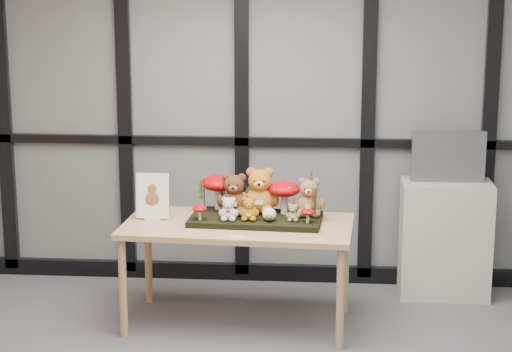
# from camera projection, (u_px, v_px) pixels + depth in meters

# --- Properties ---
(room_shell) EXTENTS (5.00, 5.00, 5.00)m
(room_shell) POSITION_uv_depth(u_px,v_px,m) (291.00, 107.00, 4.10)
(room_shell) COLOR beige
(room_shell) RESTS_ON floor
(glass_partition) EXTENTS (4.90, 0.06, 2.78)m
(glass_partition) POSITION_uv_depth(u_px,v_px,m) (305.00, 91.00, 6.56)
(glass_partition) COLOR #2D383F
(glass_partition) RESTS_ON floor
(display_table) EXTENTS (1.50, 0.82, 0.68)m
(display_table) POSITION_uv_depth(u_px,v_px,m) (238.00, 234.00, 5.92)
(display_table) COLOR tan
(display_table) RESTS_ON floor
(diorama_tray) EXTENTS (0.86, 0.47, 0.04)m
(diorama_tray) POSITION_uv_depth(u_px,v_px,m) (256.00, 219.00, 5.94)
(diorama_tray) COLOR black
(diorama_tray) RESTS_ON display_table
(bear_pooh_yellow) EXTENTS (0.27, 0.24, 0.33)m
(bear_pooh_yellow) POSITION_uv_depth(u_px,v_px,m) (260.00, 188.00, 5.98)
(bear_pooh_yellow) COLOR #BD6C1F
(bear_pooh_yellow) RESTS_ON diorama_tray
(bear_brown_medium) EXTENTS (0.24, 0.22, 0.29)m
(bear_brown_medium) POSITION_uv_depth(u_px,v_px,m) (234.00, 191.00, 5.97)
(bear_brown_medium) COLOR #4F2C17
(bear_brown_medium) RESTS_ON diorama_tray
(bear_tan_back) EXTENTS (0.22, 0.20, 0.27)m
(bear_tan_back) POSITION_uv_depth(u_px,v_px,m) (309.00, 195.00, 5.93)
(bear_tan_back) COLOR olive
(bear_tan_back) RESTS_ON diorama_tray
(bear_small_yellow) EXTENTS (0.13, 0.12, 0.17)m
(bear_small_yellow) POSITION_uv_depth(u_px,v_px,m) (249.00, 207.00, 5.83)
(bear_small_yellow) COLOR #B36A0B
(bear_small_yellow) RESTS_ON diorama_tray
(bear_white_bow) EXTENTS (0.13, 0.12, 0.17)m
(bear_white_bow) POSITION_uv_depth(u_px,v_px,m) (229.00, 207.00, 5.83)
(bear_white_bow) COLOR silver
(bear_white_bow) RESTS_ON diorama_tray
(bear_beige_small) EXTENTS (0.10, 0.09, 0.12)m
(bear_beige_small) POSITION_uv_depth(u_px,v_px,m) (293.00, 211.00, 5.82)
(bear_beige_small) COLOR #91764F
(bear_beige_small) RESTS_ON diorama_tray
(plush_cream_hedgehog) EXTENTS (0.07, 0.07, 0.09)m
(plush_cream_hedgehog) POSITION_uv_depth(u_px,v_px,m) (269.00, 214.00, 5.82)
(plush_cream_hedgehog) COLOR silver
(plush_cream_hedgehog) RESTS_ON diorama_tray
(mushroom_back_left) EXTENTS (0.22, 0.22, 0.25)m
(mushroom_back_left) POSITION_uv_depth(u_px,v_px,m) (219.00, 191.00, 6.09)
(mushroom_back_left) COLOR #960408
(mushroom_back_left) RESTS_ON diorama_tray
(mushroom_back_right) EXTENTS (0.21, 0.21, 0.23)m
(mushroom_back_right) POSITION_uv_depth(u_px,v_px,m) (284.00, 196.00, 5.98)
(mushroom_back_right) COLOR #960408
(mushroom_back_right) RESTS_ON diorama_tray
(mushroom_front_left) EXTENTS (0.09, 0.09, 0.10)m
(mushroom_front_left) POSITION_uv_depth(u_px,v_px,m) (200.00, 212.00, 5.84)
(mushroom_front_left) COLOR #960408
(mushroom_front_left) RESTS_ON diorama_tray
(mushroom_front_right) EXTENTS (0.09, 0.09, 0.10)m
(mushroom_front_right) POSITION_uv_depth(u_px,v_px,m) (308.00, 215.00, 5.78)
(mushroom_front_right) COLOR #960408
(mushroom_front_right) RESTS_ON diorama_tray
(sprig_green_far_left) EXTENTS (0.05, 0.05, 0.21)m
(sprig_green_far_left) POSITION_uv_depth(u_px,v_px,m) (204.00, 194.00, 6.06)
(sprig_green_far_left) COLOR #14380C
(sprig_green_far_left) RESTS_ON diorama_tray
(sprig_green_mid_left) EXTENTS (0.05, 0.05, 0.23)m
(sprig_green_mid_left) POSITION_uv_depth(u_px,v_px,m) (225.00, 192.00, 6.09)
(sprig_green_mid_left) COLOR #14380C
(sprig_green_mid_left) RESTS_ON diorama_tray
(sprig_dry_far_right) EXTENTS (0.05, 0.05, 0.29)m
(sprig_dry_far_right) POSITION_uv_depth(u_px,v_px,m) (311.00, 193.00, 5.94)
(sprig_dry_far_right) COLOR brown
(sprig_dry_far_right) RESTS_ON diorama_tray
(sprig_dry_mid_right) EXTENTS (0.05, 0.05, 0.20)m
(sprig_dry_mid_right) POSITION_uv_depth(u_px,v_px,m) (315.00, 204.00, 5.84)
(sprig_dry_mid_right) COLOR brown
(sprig_dry_mid_right) RESTS_ON diorama_tray
(sprig_green_centre) EXTENTS (0.05, 0.05, 0.16)m
(sprig_green_centre) POSITION_uv_depth(u_px,v_px,m) (246.00, 198.00, 6.09)
(sprig_green_centre) COLOR #14380C
(sprig_green_centre) RESTS_ON diorama_tray
(sign_holder) EXTENTS (0.21, 0.06, 0.30)m
(sign_holder) POSITION_uv_depth(u_px,v_px,m) (153.00, 198.00, 5.96)
(sign_holder) COLOR silver
(sign_holder) RESTS_ON display_table
(label_card) EXTENTS (0.08, 0.03, 0.00)m
(label_card) POSITION_uv_depth(u_px,v_px,m) (238.00, 236.00, 5.62)
(label_card) COLOR white
(label_card) RESTS_ON display_table
(cabinet) EXTENTS (0.62, 0.36, 0.82)m
(cabinet) POSITION_uv_depth(u_px,v_px,m) (445.00, 239.00, 6.50)
(cabinet) COLOR #ADA69A
(cabinet) RESTS_ON floor
(monitor) EXTENTS (0.50, 0.05, 0.36)m
(monitor) POSITION_uv_depth(u_px,v_px,m) (448.00, 156.00, 6.38)
(monitor) COLOR #4A4C51
(monitor) RESTS_ON cabinet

